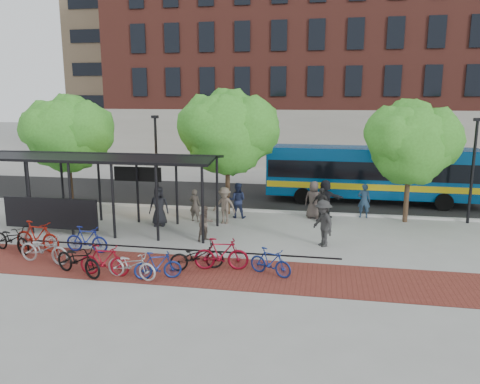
% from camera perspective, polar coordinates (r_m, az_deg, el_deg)
% --- Properties ---
extents(ground, '(160.00, 160.00, 0.00)m').
position_cam_1_polar(ground, '(21.29, 4.63, -5.17)').
color(ground, '#9E9E99').
rests_on(ground, ground).
extents(asphalt_street, '(160.00, 8.00, 0.01)m').
position_cam_1_polar(asphalt_street, '(29.01, 6.23, -0.64)').
color(asphalt_street, black).
rests_on(asphalt_street, ground).
extents(curb, '(160.00, 0.25, 0.12)m').
position_cam_1_polar(curb, '(25.12, 5.56, -2.43)').
color(curb, '#B7B7B2').
rests_on(curb, ground).
extents(brick_strip, '(24.00, 3.00, 0.01)m').
position_cam_1_polar(brick_strip, '(16.95, -3.96, -9.63)').
color(brick_strip, maroon).
rests_on(brick_strip, ground).
extents(bike_rack_rail, '(12.00, 0.05, 0.95)m').
position_cam_1_polar(bike_rack_rail, '(18.10, -7.28, -8.30)').
color(bike_rack_rail, black).
rests_on(bike_rack_rail, ground).
extents(building_brick, '(55.00, 14.00, 20.00)m').
position_cam_1_polar(building_brick, '(47.14, 20.93, 15.61)').
color(building_brick, brown).
rests_on(building_brick, ground).
extents(building_tower, '(22.00, 22.00, 30.00)m').
position_cam_1_polar(building_tower, '(63.53, -6.56, 19.59)').
color(building_tower, '#7A664C').
rests_on(building_tower, ground).
extents(bus_shelter, '(10.60, 3.07, 3.60)m').
position_cam_1_polar(bus_shelter, '(22.46, -16.51, 3.11)').
color(bus_shelter, black).
rests_on(bus_shelter, ground).
extents(tree_a, '(4.90, 4.00, 6.18)m').
position_cam_1_polar(tree_a, '(27.47, -20.16, 6.97)').
color(tree_a, '#382619').
rests_on(tree_a, ground).
extents(tree_b, '(5.15, 4.20, 6.47)m').
position_cam_1_polar(tree_b, '(24.19, -1.30, 7.65)').
color(tree_b, '#382619').
rests_on(tree_b, ground).
extents(tree_c, '(4.66, 3.80, 5.92)m').
position_cam_1_polar(tree_c, '(24.09, 20.28, 5.95)').
color(tree_c, '#382619').
rests_on(tree_c, ground).
extents(lamp_post_left, '(0.35, 0.20, 5.12)m').
position_cam_1_polar(lamp_post_left, '(25.74, -10.15, 3.88)').
color(lamp_post_left, black).
rests_on(lamp_post_left, ground).
extents(lamp_post_right, '(0.35, 0.20, 5.12)m').
position_cam_1_polar(lamp_post_right, '(25.14, 26.52, 2.65)').
color(lamp_post_right, black).
rests_on(lamp_post_right, ground).
extents(bus, '(12.02, 3.08, 3.23)m').
position_cam_1_polar(bus, '(28.20, 15.70, 2.46)').
color(bus, navy).
rests_on(bus, ground).
extents(bike_0, '(2.24, 1.41, 1.11)m').
position_cam_1_polar(bike_0, '(20.84, -26.04, -5.13)').
color(bike_0, black).
rests_on(bike_0, ground).
extents(bike_1, '(2.14, 0.86, 1.25)m').
position_cam_1_polar(bike_1, '(20.48, -23.47, -4.98)').
color(bike_1, maroon).
rests_on(bike_1, ground).
extents(bike_2, '(2.22, 1.04, 1.12)m').
position_cam_1_polar(bike_2, '(18.99, -22.77, -6.39)').
color(bike_2, '#979799').
rests_on(bike_2, ground).
extents(bike_3, '(1.80, 0.54, 1.07)m').
position_cam_1_polar(bike_3, '(19.68, -18.18, -5.51)').
color(bike_3, navy).
rests_on(bike_3, ground).
extents(bike_4, '(2.28, 1.48, 1.13)m').
position_cam_1_polar(bike_4, '(17.35, -19.10, -7.78)').
color(bike_4, black).
rests_on(bike_4, ground).
extents(bike_5, '(1.84, 0.54, 1.10)m').
position_cam_1_polar(bike_5, '(17.03, -16.22, -8.01)').
color(bike_5, maroon).
rests_on(bike_5, ground).
extents(bike_6, '(1.99, 1.01, 1.00)m').
position_cam_1_polar(bike_6, '(16.55, -13.08, -8.62)').
color(bike_6, '#B6B6B9').
rests_on(bike_6, ground).
extents(bike_7, '(1.67, 0.96, 0.97)m').
position_cam_1_polar(bike_7, '(16.34, -9.99, -8.81)').
color(bike_7, navy).
rests_on(bike_7, ground).
extents(bike_8, '(2.07, 1.43, 1.03)m').
position_cam_1_polar(bike_8, '(16.98, -5.29, -7.76)').
color(bike_8, black).
rests_on(bike_8, ground).
extents(bike_9, '(2.03, 0.82, 1.18)m').
position_cam_1_polar(bike_9, '(16.89, -2.29, -7.56)').
color(bike_9, maroon).
rests_on(bike_9, ground).
extents(bike_11, '(1.67, 1.07, 0.98)m').
position_cam_1_polar(bike_11, '(16.44, 3.73, -8.51)').
color(bike_11, navy).
rests_on(bike_11, ground).
extents(pedestrian_0, '(1.03, 0.76, 1.92)m').
position_cam_1_polar(pedestrian_0, '(22.74, -9.84, -1.70)').
color(pedestrian_0, black).
rests_on(pedestrian_0, ground).
extents(pedestrian_1, '(0.66, 0.50, 1.64)m').
position_cam_1_polar(pedestrian_1, '(23.29, -5.52, -1.62)').
color(pedestrian_1, '#423C35').
rests_on(pedestrian_1, ground).
extents(pedestrian_2, '(0.89, 0.70, 1.82)m').
position_cam_1_polar(pedestrian_2, '(23.88, -0.32, -1.01)').
color(pedestrian_2, '#1B2340').
rests_on(pedestrian_2, ground).
extents(pedestrian_3, '(1.28, 0.90, 1.81)m').
position_cam_1_polar(pedestrian_3, '(22.79, -1.90, -1.65)').
color(pedestrian_3, brown).
rests_on(pedestrian_3, ground).
extents(pedestrian_4, '(1.07, 0.90, 1.72)m').
position_cam_1_polar(pedestrian_4, '(23.50, 9.87, -1.52)').
color(pedestrian_4, '#252525').
rests_on(pedestrian_4, ground).
extents(pedestrian_5, '(1.90, 0.85, 1.98)m').
position_cam_1_polar(pedestrian_5, '(24.24, 10.34, -0.82)').
color(pedestrian_5, black).
rests_on(pedestrian_5, ground).
extents(pedestrian_6, '(1.06, 0.82, 1.92)m').
position_cam_1_polar(pedestrian_6, '(24.04, 8.96, -0.95)').
color(pedestrian_6, '#433936').
rests_on(pedestrian_6, ground).
extents(pedestrian_7, '(0.65, 0.44, 1.76)m').
position_cam_1_polar(pedestrian_7, '(24.74, 14.88, -1.03)').
color(pedestrian_7, '#21354D').
rests_on(pedestrian_7, ground).
extents(pedestrian_8, '(0.94, 0.94, 1.54)m').
position_cam_1_polar(pedestrian_8, '(20.16, -4.22, -3.85)').
color(pedestrian_8, brown).
rests_on(pedestrian_8, ground).
extents(pedestrian_9, '(1.29, 1.46, 1.96)m').
position_cam_1_polar(pedestrian_9, '(19.66, 10.09, -3.77)').
color(pedestrian_9, '#2A2A2A').
rests_on(pedestrian_9, ground).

